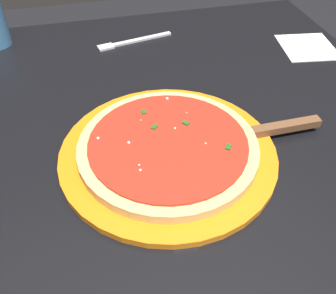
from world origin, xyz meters
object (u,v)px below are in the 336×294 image
(fork, at_px, (131,42))
(napkin_folded_right, at_px, (308,47))
(serving_plate, at_px, (168,153))
(pizza, at_px, (168,146))
(pizza_server, at_px, (263,132))

(fork, bearing_deg, napkin_folded_right, 73.07)
(serving_plate, height_order, napkin_folded_right, serving_plate)
(pizza, height_order, pizza_server, pizza)
(serving_plate, relative_size, fork, 1.90)
(serving_plate, xyz_separation_m, pizza_server, (-0.00, 0.17, 0.01))
(pizza, bearing_deg, napkin_folded_right, 124.55)
(serving_plate, xyz_separation_m, napkin_folded_right, (-0.28, 0.41, -0.00))
(napkin_folded_right, height_order, fork, fork)
(serving_plate, distance_m, pizza_server, 0.17)
(serving_plate, bearing_deg, pizza_server, 91.06)
(napkin_folded_right, distance_m, fork, 0.42)
(serving_plate, xyz_separation_m, fork, (-0.40, 0.01, -0.00))
(pizza_server, xyz_separation_m, napkin_folded_right, (-0.28, 0.24, -0.02))
(pizza, xyz_separation_m, napkin_folded_right, (-0.28, 0.41, -0.02))
(pizza_server, bearing_deg, napkin_folded_right, 139.10)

